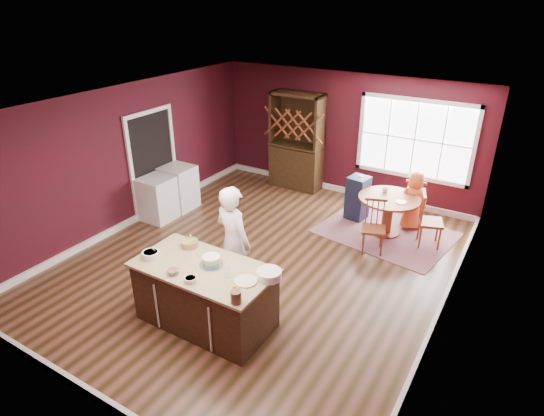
{
  "coord_description": "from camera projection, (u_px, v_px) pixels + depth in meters",
  "views": [
    {
      "loc": [
        3.62,
        -5.62,
        4.23
      ],
      "look_at": [
        0.2,
        0.03,
        1.05
      ],
      "focal_mm": 30.0,
      "sensor_mm": 36.0,
      "label": 1
    }
  ],
  "objects": [
    {
      "name": "rug",
      "position": [
        385.0,
        232.0,
        8.75
      ],
      "size": [
        2.62,
        2.17,
        0.01
      ],
      "primitive_type": "cube",
      "rotation": [
        0.0,
        0.0,
        -0.16
      ],
      "color": "brown",
      "rests_on": "ground"
    },
    {
      "name": "bowl_yellow",
      "position": [
        189.0,
        244.0,
        6.46
      ],
      "size": [
        0.25,
        0.25,
        0.09
      ],
      "primitive_type": "cylinder",
      "color": "olive",
      "rests_on": "kitchen_island"
    },
    {
      "name": "toddler",
      "position": [
        359.0,
        180.0,
        9.02
      ],
      "size": [
        0.18,
        0.14,
        0.26
      ],
      "primitive_type": null,
      "color": "#8CA5BF",
      "rests_on": "high_chair"
    },
    {
      "name": "white_tub",
      "position": [
        269.0,
        275.0,
        5.74
      ],
      "size": [
        0.32,
        0.32,
        0.11
      ],
      "primitive_type": "cylinder",
      "color": "white",
      "rests_on": "kitchen_island"
    },
    {
      "name": "layer_cake",
      "position": [
        211.0,
        261.0,
        6.01
      ],
      "size": [
        0.33,
        0.33,
        0.14
      ],
      "primitive_type": null,
      "color": "white",
      "rests_on": "kitchen_island"
    },
    {
      "name": "bowl_pink",
      "position": [
        173.0,
        272.0,
        5.84
      ],
      "size": [
        0.16,
        0.16,
        0.06
      ],
      "primitive_type": "cylinder",
      "color": "white",
      "rests_on": "kitchen_island"
    },
    {
      "name": "dinner_plate",
      "position": [
        246.0,
        281.0,
        5.69
      ],
      "size": [
        0.29,
        0.29,
        0.02
      ],
      "primitive_type": "cylinder",
      "color": "beige",
      "rests_on": "kitchen_island"
    },
    {
      "name": "chair_south",
      "position": [
        374.0,
        227.0,
        7.93
      ],
      "size": [
        0.52,
        0.5,
        0.97
      ],
      "primitive_type": null,
      "rotation": [
        0.0,
        0.0,
        0.34
      ],
      "color": "brown",
      "rests_on": "ground"
    },
    {
      "name": "bowl_blue",
      "position": [
        151.0,
        255.0,
        6.19
      ],
      "size": [
        0.24,
        0.24,
        0.09
      ],
      "primitive_type": "cylinder",
      "color": "silver",
      "rests_on": "kitchen_island"
    },
    {
      "name": "chair_north",
      "position": [
        415.0,
        200.0,
        8.97
      ],
      "size": [
        0.43,
        0.41,
        0.96
      ],
      "primitive_type": null,
      "rotation": [
        0.0,
        0.0,
        3.22
      ],
      "color": "olive",
      "rests_on": "ground"
    },
    {
      "name": "chair_east",
      "position": [
        431.0,
        220.0,
        8.12
      ],
      "size": [
        0.53,
        0.54,
        1.03
      ],
      "primitive_type": null,
      "rotation": [
        0.0,
        0.0,
        1.9
      ],
      "color": "olive",
      "rests_on": "ground"
    },
    {
      "name": "room_shell",
      "position": [
        260.0,
        189.0,
        7.27
      ],
      "size": [
        7.0,
        7.0,
        7.0
      ],
      "color": "brown",
      "rests_on": "ground"
    },
    {
      "name": "hutch",
      "position": [
        297.0,
        142.0,
        10.36
      ],
      "size": [
        1.2,
        0.5,
        2.2
      ],
      "primitive_type": "cube",
      "color": "black",
      "rests_on": "ground"
    },
    {
      "name": "toy_figurine",
      "position": [
        234.0,
        289.0,
        5.5
      ],
      "size": [
        0.05,
        0.05,
        0.08
      ],
      "primitive_type": null,
      "color": "#FFB114",
      "rests_on": "kitchen_island"
    },
    {
      "name": "stoneware_crock",
      "position": [
        236.0,
        297.0,
        5.29
      ],
      "size": [
        0.13,
        0.13,
        0.16
      ],
      "primitive_type": "cylinder",
      "color": "#483825",
      "rests_on": "kitchen_island"
    },
    {
      "name": "doorway",
      "position": [
        153.0,
        164.0,
        9.26
      ],
      "size": [
        0.08,
        1.26,
        2.13
      ],
      "primitive_type": null,
      "color": "white",
      "rests_on": "room_shell"
    },
    {
      "name": "table_plate",
      "position": [
        401.0,
        202.0,
        8.22
      ],
      "size": [
        0.21,
        0.21,
        0.02
      ],
      "primitive_type": "cylinder",
      "color": "beige",
      "rests_on": "dining_table"
    },
    {
      "name": "dining_table",
      "position": [
        388.0,
        208.0,
        8.52
      ],
      "size": [
        1.14,
        1.14,
        0.75
      ],
      "color": "brown",
      "rests_on": "ground"
    },
    {
      "name": "washer",
      "position": [
        157.0,
        199.0,
        9.11
      ],
      "size": [
        0.61,
        0.59,
        0.88
      ],
      "primitive_type": "cube",
      "color": "white",
      "rests_on": "ground"
    },
    {
      "name": "table_cup",
      "position": [
        385.0,
        190.0,
        8.63
      ],
      "size": [
        0.13,
        0.13,
        0.09
      ],
      "primitive_type": "imported",
      "rotation": [
        0.0,
        0.0,
        0.15
      ],
      "color": "white",
      "rests_on": "dining_table"
    },
    {
      "name": "window",
      "position": [
        415.0,
        139.0,
        9.18
      ],
      "size": [
        2.36,
        0.1,
        1.66
      ],
      "primitive_type": null,
      "color": "white",
      "rests_on": "room_shell"
    },
    {
      "name": "baker",
      "position": [
        233.0,
        242.0,
        6.66
      ],
      "size": [
        0.73,
        0.56,
        1.77
      ],
      "primitive_type": "imported",
      "rotation": [
        0.0,
        0.0,
        2.92
      ],
      "color": "silver",
      "rests_on": "ground"
    },
    {
      "name": "high_chair",
      "position": [
        358.0,
        197.0,
        9.12
      ],
      "size": [
        0.43,
        0.43,
        0.94
      ],
      "primitive_type": null,
      "rotation": [
        0.0,
        0.0,
        -0.15
      ],
      "color": "black",
      "rests_on": "ground"
    },
    {
      "name": "seated_woman",
      "position": [
        414.0,
        200.0,
        8.71
      ],
      "size": [
        0.69,
        0.62,
        1.18
      ],
      "primitive_type": "imported",
      "rotation": [
        0.0,
        0.0,
        3.71
      ],
      "color": "orange",
      "rests_on": "ground"
    },
    {
      "name": "dryer",
      "position": [
        179.0,
        187.0,
        9.59
      ],
      "size": [
        0.63,
        0.61,
        0.92
      ],
      "primitive_type": "cube",
      "color": "white",
      "rests_on": "ground"
    },
    {
      "name": "bowl_olive",
      "position": [
        191.0,
        280.0,
        5.69
      ],
      "size": [
        0.16,
        0.16,
        0.06
      ],
      "primitive_type": "cylinder",
      "color": "beige",
      "rests_on": "kitchen_island"
    },
    {
      "name": "kitchen_island",
      "position": [
        205.0,
        296.0,
        6.22
      ],
      "size": [
        1.9,
        1.0,
        0.92
      ],
      "color": "black",
      "rests_on": "ground"
    },
    {
      "name": "drinking_glass",
      "position": [
        227.0,
        272.0,
        5.76
      ],
      "size": [
        0.07,
        0.07,
        0.15
      ],
      "primitive_type": "cylinder",
      "color": "silver",
      "rests_on": "kitchen_island"
    }
  ]
}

